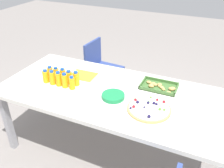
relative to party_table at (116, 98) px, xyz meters
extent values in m
plane|color=gray|center=(0.00, 0.00, -0.68)|extent=(12.00, 12.00, 0.00)
cube|color=silver|center=(0.00, 0.00, 0.04)|extent=(2.22, 0.97, 0.04)
cube|color=#99999E|center=(-1.03, -0.41, -0.33)|extent=(0.06, 0.06, 0.70)
cube|color=#99999E|center=(-1.03, 0.41, -0.33)|extent=(0.06, 0.06, 0.70)
cube|color=#33478C|center=(-0.53, 0.86, -0.23)|extent=(0.43, 0.43, 0.04)
cube|color=#33478C|center=(-0.72, 0.88, -0.04)|extent=(0.06, 0.38, 0.38)
cylinder|color=silver|center=(-0.36, 1.01, -0.47)|extent=(0.02, 0.02, 0.41)
cylinder|color=silver|center=(-0.38, 0.69, -0.47)|extent=(0.02, 0.02, 0.41)
cylinder|color=silver|center=(-0.68, 1.03, -0.47)|extent=(0.02, 0.02, 0.41)
cylinder|color=silver|center=(-0.70, 0.71, -0.47)|extent=(0.02, 0.02, 0.41)
cylinder|color=#F9AB14|center=(-0.71, -0.10, 0.12)|extent=(0.06, 0.06, 0.12)
cylinder|color=blue|center=(-0.71, -0.10, 0.18)|extent=(0.04, 0.04, 0.02)
cylinder|color=#F9AE14|center=(-0.63, -0.11, 0.12)|extent=(0.06, 0.06, 0.13)
cylinder|color=blue|center=(-0.63, -0.11, 0.20)|extent=(0.04, 0.04, 0.02)
cylinder|color=#FAAC14|center=(-0.56, -0.11, 0.12)|extent=(0.06, 0.06, 0.13)
cylinder|color=blue|center=(-0.56, -0.11, 0.20)|extent=(0.04, 0.04, 0.02)
cylinder|color=#FAAD14|center=(-0.49, -0.11, 0.12)|extent=(0.06, 0.06, 0.13)
cylinder|color=blue|center=(-0.49, -0.11, 0.20)|extent=(0.04, 0.04, 0.02)
cylinder|color=#F9AE14|center=(-0.41, -0.11, 0.12)|extent=(0.05, 0.05, 0.12)
cylinder|color=blue|center=(-0.41, -0.11, 0.18)|extent=(0.04, 0.04, 0.02)
cylinder|color=#FAAE14|center=(-0.70, -0.04, 0.12)|extent=(0.05, 0.05, 0.13)
cylinder|color=blue|center=(-0.70, -0.04, 0.19)|extent=(0.04, 0.04, 0.02)
cylinder|color=#FAAE14|center=(-0.64, -0.03, 0.12)|extent=(0.05, 0.05, 0.13)
cylinder|color=blue|center=(-0.64, -0.03, 0.19)|extent=(0.03, 0.03, 0.02)
cylinder|color=#FAAE14|center=(-0.56, -0.03, 0.12)|extent=(0.05, 0.05, 0.13)
cylinder|color=blue|center=(-0.56, -0.03, 0.20)|extent=(0.04, 0.04, 0.02)
cylinder|color=#FAAC14|center=(-0.49, -0.03, 0.12)|extent=(0.06, 0.06, 0.12)
cylinder|color=blue|center=(-0.49, -0.03, 0.19)|extent=(0.04, 0.04, 0.02)
cylinder|color=#FAAC14|center=(-0.41, -0.03, 0.12)|extent=(0.06, 0.06, 0.13)
cylinder|color=blue|center=(-0.41, -0.03, 0.19)|extent=(0.04, 0.04, 0.02)
cylinder|color=tan|center=(0.35, -0.14, 0.07)|extent=(0.36, 0.36, 0.02)
cylinder|color=white|center=(0.35, -0.14, 0.08)|extent=(0.33, 0.33, 0.01)
sphere|color=#66B238|center=(0.33, 0.01, 0.09)|extent=(0.02, 0.02, 0.02)
sphere|color=red|center=(0.39, -0.01, 0.09)|extent=(0.02, 0.02, 0.02)
sphere|color=#66B238|center=(0.33, -0.07, 0.09)|extent=(0.02, 0.02, 0.02)
sphere|color=#66B238|center=(0.44, -0.13, 0.09)|extent=(0.03, 0.03, 0.03)
sphere|color=#1E1947|center=(0.37, -0.07, 0.09)|extent=(0.03, 0.03, 0.03)
sphere|color=#66B238|center=(0.48, -0.12, 0.09)|extent=(0.02, 0.02, 0.02)
sphere|color=red|center=(0.22, -0.08, 0.09)|extent=(0.02, 0.02, 0.02)
sphere|color=red|center=(0.24, -0.19, 0.09)|extent=(0.02, 0.02, 0.02)
sphere|color=#1E1947|center=(0.32, -0.15, 0.09)|extent=(0.02, 0.02, 0.02)
sphere|color=#1E1947|center=(0.40, -0.07, 0.09)|extent=(0.02, 0.02, 0.02)
sphere|color=#1E1947|center=(0.33, -0.08, 0.09)|extent=(0.02, 0.02, 0.02)
sphere|color=red|center=(0.45, -0.01, 0.09)|extent=(0.02, 0.02, 0.02)
sphere|color=#1E1947|center=(0.39, -0.26, 0.09)|extent=(0.03, 0.03, 0.03)
sphere|color=#1E1947|center=(0.25, -0.11, 0.09)|extent=(0.03, 0.03, 0.03)
sphere|color=#1E1947|center=(0.22, -0.21, 0.09)|extent=(0.02, 0.02, 0.02)
cube|color=#477238|center=(0.34, 0.25, 0.06)|extent=(0.34, 0.22, 0.01)
cube|color=#477238|center=(0.34, 0.14, 0.08)|extent=(0.34, 0.01, 0.03)
cube|color=#477238|center=(0.34, 0.36, 0.08)|extent=(0.34, 0.01, 0.03)
cube|color=#477238|center=(0.17, 0.25, 0.08)|extent=(0.01, 0.22, 0.03)
cube|color=#477238|center=(0.50, 0.25, 0.08)|extent=(0.01, 0.22, 0.03)
ellipsoid|color=tan|center=(0.23, 0.27, 0.08)|extent=(0.05, 0.04, 0.03)
ellipsoid|color=tan|center=(0.37, 0.23, 0.08)|extent=(0.04, 0.03, 0.02)
ellipsoid|color=tan|center=(0.27, 0.25, 0.08)|extent=(0.04, 0.03, 0.02)
ellipsoid|color=tan|center=(0.27, 0.21, 0.08)|extent=(0.06, 0.04, 0.03)
ellipsoid|color=tan|center=(0.45, 0.17, 0.08)|extent=(0.04, 0.03, 0.02)
ellipsoid|color=tan|center=(0.38, 0.22, 0.08)|extent=(0.04, 0.03, 0.02)
ellipsoid|color=tan|center=(0.37, 0.24, 0.08)|extent=(0.04, 0.03, 0.02)
ellipsoid|color=tan|center=(0.46, 0.23, 0.08)|extent=(0.06, 0.04, 0.03)
ellipsoid|color=tan|center=(0.28, 0.27, 0.08)|extent=(0.05, 0.03, 0.03)
ellipsoid|color=tan|center=(0.47, 0.25, 0.08)|extent=(0.05, 0.04, 0.03)
ellipsoid|color=tan|center=(0.34, 0.27, 0.08)|extent=(0.05, 0.03, 0.03)
ellipsoid|color=tan|center=(0.30, 0.25, 0.08)|extent=(0.05, 0.04, 0.03)
ellipsoid|color=tan|center=(0.34, 0.25, 0.08)|extent=(0.04, 0.03, 0.02)
ellipsoid|color=tan|center=(0.39, 0.20, 0.08)|extent=(0.04, 0.03, 0.02)
cylinder|color=#1E8C4C|center=(0.01, -0.09, 0.06)|extent=(0.20, 0.20, 0.00)
cylinder|color=#1E8C4C|center=(0.01, -0.09, 0.07)|extent=(0.20, 0.20, 0.00)
cylinder|color=#1E8C4C|center=(0.01, -0.09, 0.07)|extent=(0.20, 0.20, 0.00)
cylinder|color=#1E8C4C|center=(0.01, -0.09, 0.08)|extent=(0.20, 0.20, 0.00)
cylinder|color=#1E8C4C|center=(0.01, -0.09, 0.08)|extent=(0.20, 0.20, 0.00)
cylinder|color=#1E8C4C|center=(0.01, -0.09, 0.09)|extent=(0.20, 0.20, 0.00)
cylinder|color=#1E8C4C|center=(0.01, -0.09, 0.09)|extent=(0.20, 0.20, 0.00)
cube|color=white|center=(0.78, 0.06, 0.06)|extent=(0.15, 0.15, 0.01)
cube|color=yellow|center=(-0.45, 0.16, 0.06)|extent=(0.27, 0.21, 0.01)
camera|label=1|loc=(0.73, -1.72, 1.25)|focal=38.53mm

